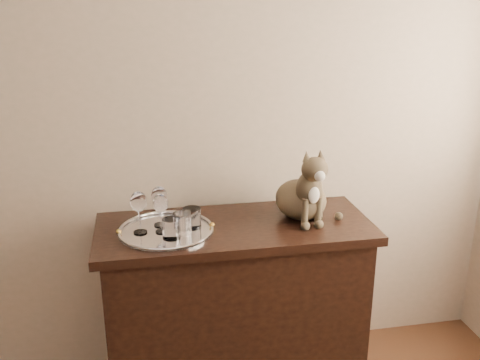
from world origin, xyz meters
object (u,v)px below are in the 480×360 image
Objects in this scene: sideboard at (235,309)px; wine_glass_b at (160,206)px; tumbler_c at (192,218)px; cat at (301,181)px; wine_glass_d at (161,213)px; tray at (166,231)px; tumbler_b at (171,229)px; tumbler_a at (182,223)px; wine_glass_c at (139,212)px.

sideboard is 0.61m from wine_glass_b.
tumbler_c is 0.26× the size of cat.
wine_glass_d is (0.00, -0.07, -0.00)m from wine_glass_b.
tumbler_b is at bearing -76.97° from tray.
wine_glass_b reaches higher than tumbler_c.
tumbler_a is at bearing 40.56° from tumbler_b.
sideboard is 0.61m from wine_glass_d.
tumbler_c is at bearing 178.57° from cat.
tumbler_c is 0.51m from cat.
cat is at bearing 5.24° from tumbler_c.
sideboard is 13.64× the size of tumbler_a.
tray is at bearing -174.82° from sideboard.
sideboard is at bearing 3.98° from wine_glass_c.
wine_glass_c reaches higher than tumbler_b.
wine_glass_d is 0.10m from tumbler_a.
wine_glass_b is at bearing 131.11° from tumbler_a.
sideboard is 0.56m from tumbler_b.
tumbler_a is at bearing -176.65° from cat.
tray is at bearing 103.03° from tumbler_b.
tumbler_c is at bearing 47.70° from tumbler_a.
wine_glass_b is 2.02× the size of tumbler_c.
wine_glass_d is 0.14m from tumbler_c.
wine_glass_d reaches higher than tumbler_b.
tray is 0.09m from tumbler_b.
wine_glass_c is at bearing 148.22° from tumbler_b.
sideboard is at bearing 6.55° from wine_glass_d.
tray is 2.19× the size of wine_glass_c.
tumbler_a is at bearing -18.60° from wine_glass_d.
wine_glass_b is at bearing 108.62° from tray.
tray is 4.79× the size of tumbler_b.
sideboard is 14.37× the size of tumbler_b.
wine_glass_d is at bearing -88.28° from wine_glass_b.
cat is at bearing 4.70° from wine_glass_c.
wine_glass_b reaches higher than tumbler_b.
wine_glass_b is 0.97× the size of wine_glass_c.
wine_glass_d reaches higher than tumbler_c.
wine_glass_b is at bearing 35.98° from wine_glass_c.
wine_glass_b is 0.15m from tumbler_b.
cat is (0.30, 0.03, 0.60)m from sideboard.
sideboard is 3.00× the size of tray.
wine_glass_d is (-0.02, -0.01, 0.09)m from tray.
cat reaches higher than wine_glass_d.
wine_glass_c reaches higher than tumbler_c.
tumbler_c reaches higher than tumbler_b.
tumbler_b is 0.13m from tumbler_c.
wine_glass_d reaches higher than tumbler_a.
wine_glass_b reaches higher than wine_glass_d.
tumbler_a is at bearing -48.89° from wine_glass_b.
cat reaches higher than sideboard.
cat is (0.54, 0.09, 0.12)m from tumbler_a.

